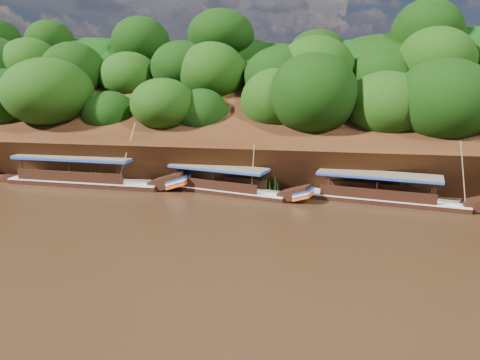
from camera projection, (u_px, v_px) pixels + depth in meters
name	position (u px, v px, depth m)	size (l,w,h in m)	color
ground	(223.00, 226.00, 30.45)	(160.00, 160.00, 0.00)	black
riverbank	(267.00, 144.00, 51.79)	(120.00, 30.06, 19.40)	black
boat_0	(397.00, 197.00, 35.32)	(13.91, 4.34, 5.55)	black
boat_1	(233.00, 188.00, 38.20)	(12.67, 4.86, 4.67)	black
boat_2	(94.00, 179.00, 40.99)	(16.54, 3.09, 6.08)	black
reeds	(214.00, 178.00, 39.86)	(49.57, 2.27, 2.23)	#285B16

